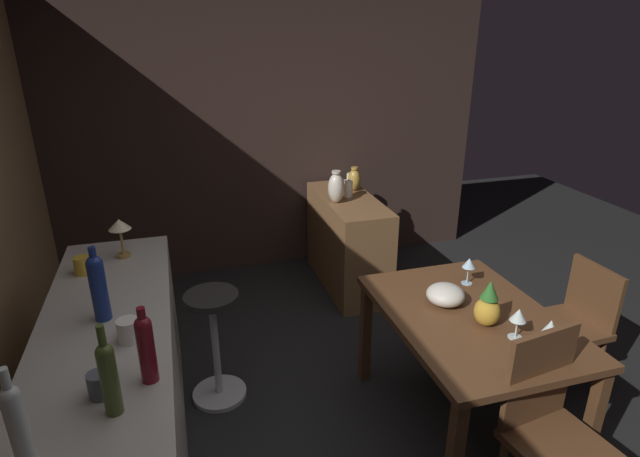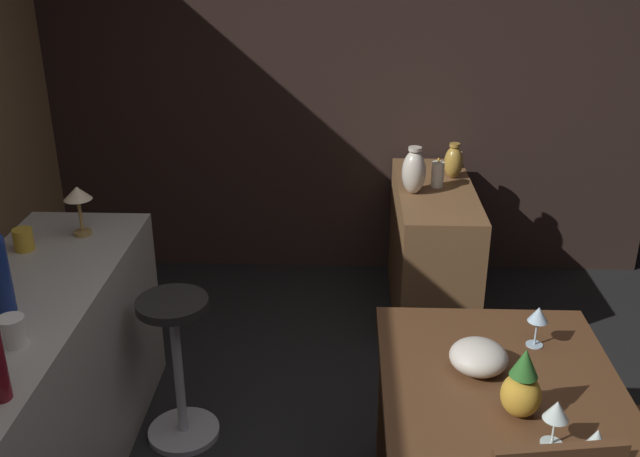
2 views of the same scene
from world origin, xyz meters
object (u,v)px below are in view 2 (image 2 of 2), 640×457
Objects in this scene: wine_glass_left at (538,316)px; fruit_bowl at (478,357)px; wine_glass_center at (556,412)px; pillar_candle_short at (438,174)px; dining_table at (503,416)px; cup_mustard at (24,239)px; vase_ceramic_ivory at (414,172)px; pineapple_centerpiece at (522,387)px; cup_white at (12,331)px; sideboard_cabinet at (432,252)px; counter_lamp at (78,198)px; wine_glass_right at (596,442)px; vase_brass at (454,162)px; pillar_candle_tall at (455,159)px; bar_stool at (178,366)px.

wine_glass_left is 0.31m from fruit_bowl.
wine_glass_center is 2.13m from pillar_candle_short.
dining_table is 2.16m from cup_mustard.
vase_ceramic_ivory is (2.01, 0.28, 0.08)m from wine_glass_center.
pineapple_centerpiece is 1.95× the size of cup_white.
sideboard_cabinet is 5.20× the size of fruit_bowl.
counter_lamp reaches higher than dining_table.
wine_glass_right is at bearing -146.73° from wine_glass_center.
sideboard_cabinet is (1.85, 0.04, -0.24)m from dining_table.
pineapple_centerpiece is 2.09× the size of cup_mustard.
wine_glass_left is at bearing -166.08° from vase_ceramic_ivory.
fruit_bowl is at bearing 28.39° from dining_table.
counter_lamp is 2.16m from vase_brass.
wine_glass_center is 1.83m from cup_white.
dining_table is 0.23m from pineapple_centerpiece.
wine_glass_left is at bearing -172.37° from pillar_candle_short.
vase_ceramic_ivory is at bearing 6.01° from dining_table.
wine_glass_right is 0.99× the size of wine_glass_center.
pineapple_centerpiece is 1.98× the size of pillar_candle_tall.
pineapple_centerpiece is 2.10m from counter_lamp.
counter_lamp is at bearing 57.57° from wine_glass_center.
pillar_candle_short is (1.55, 0.21, 0.02)m from wine_glass_left.
pillar_candle_short is (2.13, 0.13, 0.03)m from wine_glass_center.
sideboard_cabinet is 2.28m from wine_glass_right.
pillar_candle_short is at bearing -1.35° from fruit_bowl.
pineapple_centerpiece is at bearing -173.75° from vase_ceramic_ivory.
wine_glass_left reaches higher than wine_glass_center.
wine_glass_center reaches higher than bar_stool.
fruit_bowl is at bearing -85.43° from cup_white.
wine_glass_left is at bearing -28.14° from dining_table.
vase_ceramic_ivory is (1.62, 0.11, 0.15)m from fruit_bowl.
dining_table is 7.40× the size of wine_glass_right.
dining_table reaches higher than bar_stool.
vase_ceramic_ivory reaches higher than cup_mustard.
wine_glass_right is 0.92× the size of pillar_candle_short.
wine_glass_right is 2.17m from vase_ceramic_ivory.
pillar_candle_short is (1.23, -1.28, 0.51)m from bar_stool.
fruit_bowl is 2.02m from cup_mustard.
fruit_bowl is at bearing 21.18° from pineapple_centerpiece.
fruit_bowl is 1.91m from counter_lamp.
counter_lamp reaches higher than wine_glass_center.
wine_glass_center is at bearing 179.51° from pillar_candle_tall.
pillar_candle_tall is 0.60× the size of vase_brass.
vase_ceramic_ivory is at bearing -45.47° from bar_stool.
sideboard_cabinet is at bearing -62.64° from counter_lamp.
pillar_candle_short reaches higher than pillar_candle_tall.
wine_glass_left is at bearing -171.98° from sideboard_cabinet.
cup_mustard reaches higher than pillar_candle_tall.
counter_lamp is 1.99m from pillar_candle_short.
dining_table is at bearing 151.86° from wine_glass_left.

